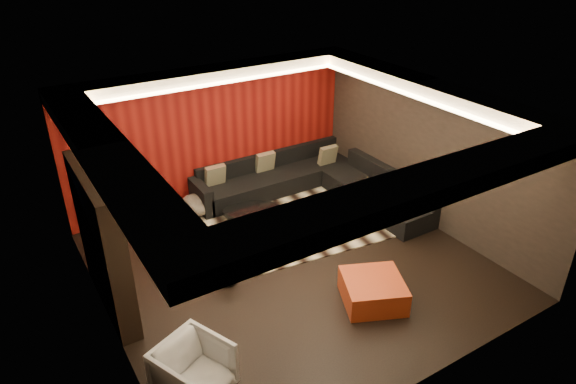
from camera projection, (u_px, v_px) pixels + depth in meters
floor at (292, 265)px, 8.77m from camera, size 6.00×6.00×0.02m
ceiling at (292, 106)px, 7.45m from camera, size 6.00×6.00×0.02m
wall_back at (213, 133)px, 10.37m from camera, size 6.00×0.02×2.80m
wall_left at (98, 249)px, 6.70m from camera, size 0.02×6.00×2.80m
wall_right at (429, 152)px, 9.52m from camera, size 0.02×6.00×2.80m
red_feature_wall at (213, 134)px, 10.34m from camera, size 5.98×0.05×2.78m
soffit_back at (215, 73)px, 9.54m from camera, size 6.00×0.60×0.22m
soffit_front at (427, 185)px, 5.48m from camera, size 6.00×0.60×0.22m
soffit_left at (105, 153)px, 6.25m from camera, size 0.60×4.80×0.22m
soffit_right at (425, 87)px, 8.77m from camera, size 0.60×4.80×0.22m
cove_back at (223, 83)px, 9.32m from camera, size 4.80×0.08×0.04m
cove_front at (404, 181)px, 5.78m from camera, size 4.80×0.08×0.04m
cove_left at (134, 154)px, 6.45m from camera, size 0.08×4.80×0.04m
cove_right at (410, 95)px, 8.65m from camera, size 0.08×4.80×0.04m
tv_surround at (102, 243)px, 7.37m from camera, size 0.30×2.00×2.20m
tv_screen at (109, 219)px, 7.28m from camera, size 0.04×1.30×0.80m
tv_shelf at (118, 262)px, 7.63m from camera, size 0.04×1.60×0.04m
rug at (280, 219)px, 10.08m from camera, size 4.32×3.44×0.02m
coffee_table at (253, 213)px, 10.06m from camera, size 1.54×1.54×0.20m
drum_stool at (227, 272)px, 8.23m from camera, size 0.35×0.35×0.37m
striped_pouf at (197, 205)px, 10.19m from camera, size 0.82×0.82×0.38m
white_side_table at (400, 212)px, 9.85m from camera, size 0.51×0.51×0.52m
orange_ottoman at (373, 291)px, 7.83m from camera, size 1.18×1.18×0.40m
armchair at (194, 371)px, 6.21m from camera, size 1.04×1.05×0.73m
sectional_sofa at (314, 185)px, 10.85m from camera, size 3.65×3.50×0.75m
throw_pillows at (301, 169)px, 10.70m from camera, size 3.10×2.75×0.50m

